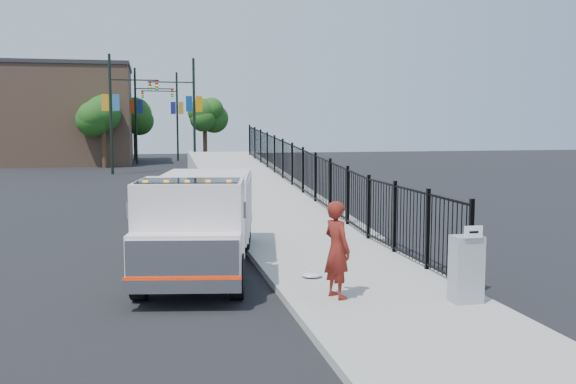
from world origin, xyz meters
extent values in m
plane|color=black|center=(0.00, 0.00, 0.00)|extent=(120.00, 120.00, 0.00)
cube|color=#9E998E|center=(1.93, -2.00, 0.06)|extent=(3.55, 12.00, 0.12)
cube|color=#ADAAA3|center=(0.00, -2.00, 0.08)|extent=(0.30, 12.00, 0.16)
cube|color=#9E998E|center=(2.12, 16.00, 0.00)|extent=(3.95, 24.06, 3.19)
cube|color=black|center=(3.55, 12.00, 0.90)|extent=(0.10, 28.00, 1.80)
cube|color=black|center=(-1.41, 1.70, 0.49)|extent=(1.98, 6.17, 0.20)
cube|color=white|center=(-1.79, -0.33, 1.39)|extent=(2.43, 2.32, 1.80)
cube|color=white|center=(-1.99, -1.43, 0.94)|extent=(2.19, 1.00, 0.90)
cube|color=silver|center=(-2.05, -1.76, 0.94)|extent=(2.05, 0.44, 0.76)
cube|color=silver|center=(-2.06, -1.83, 0.49)|extent=(2.15, 0.55, 0.25)
cube|color=red|center=(-2.06, -1.83, 0.63)|extent=(2.13, 0.43, 0.05)
cube|color=black|center=(-1.83, -0.55, 1.93)|extent=(2.15, 1.50, 0.76)
cube|color=white|center=(-1.20, 2.85, 1.39)|extent=(2.80, 4.10, 1.53)
cube|color=silver|center=(-3.05, -1.01, 1.80)|extent=(0.06, 0.06, 0.31)
cube|color=silver|center=(-0.84, -1.41, 1.80)|extent=(0.06, 0.06, 0.31)
cube|color=orange|center=(-2.68, -0.71, 2.31)|extent=(0.10, 0.09, 0.05)
cube|color=orange|center=(-2.28, -0.79, 2.31)|extent=(0.10, 0.09, 0.05)
cube|color=orange|center=(-1.88, -0.86, 2.31)|extent=(0.10, 0.09, 0.05)
cube|color=orange|center=(-1.49, -0.93, 2.31)|extent=(0.10, 0.09, 0.05)
cube|color=orange|center=(-1.09, -1.00, 2.31)|extent=(0.10, 0.09, 0.05)
cylinder|color=black|center=(-2.83, -0.78, 0.45)|extent=(0.44, 0.94, 0.90)
cylinder|color=black|center=(-0.97, -1.12, 0.45)|extent=(0.44, 0.94, 0.90)
cylinder|color=black|center=(-2.03, 3.55, 0.45)|extent=(0.44, 0.94, 0.90)
cylinder|color=black|center=(-0.18, 3.21, 0.45)|extent=(0.44, 0.94, 0.90)
cylinder|color=black|center=(-1.86, 4.52, 0.45)|extent=(0.44, 0.94, 0.90)
cylinder|color=black|center=(0.00, 4.18, 0.45)|extent=(0.44, 0.94, 0.90)
imported|color=maroon|center=(0.85, -1.87, 1.05)|extent=(0.64, 0.79, 1.86)
cube|color=gray|center=(3.10, -2.69, 0.75)|extent=(0.55, 0.40, 1.25)
cube|color=white|center=(3.10, -2.91, 1.48)|extent=(0.35, 0.04, 0.22)
ellipsoid|color=silver|center=(0.78, -0.21, 0.18)|extent=(0.44, 0.44, 0.11)
cylinder|color=black|center=(-4.98, 31.24, 4.00)|extent=(0.18, 0.18, 8.00)
cube|color=black|center=(-3.38, 31.24, 6.30)|extent=(3.20, 0.08, 0.08)
cube|color=black|center=(-1.94, 31.24, 5.95)|extent=(0.18, 0.22, 0.60)
cube|color=#2A6499|center=(-4.63, 31.24, 4.80)|extent=(0.45, 0.04, 1.10)
cube|color=orange|center=(-5.33, 31.24, 4.80)|extent=(0.45, 0.04, 1.10)
cylinder|color=black|center=(0.67, 32.98, 4.00)|extent=(0.18, 0.18, 8.00)
cube|color=black|center=(-0.93, 32.98, 6.30)|extent=(3.20, 0.08, 0.08)
cube|color=black|center=(-2.37, 32.98, 5.95)|extent=(0.18, 0.22, 0.60)
cube|color=orange|center=(1.02, 32.98, 4.80)|extent=(0.45, 0.04, 1.10)
cube|color=navy|center=(0.32, 32.98, 4.80)|extent=(0.45, 0.04, 1.10)
cylinder|color=black|center=(-3.54, 42.13, 4.00)|extent=(0.18, 0.18, 8.00)
cube|color=black|center=(-1.94, 42.13, 6.30)|extent=(3.20, 0.08, 0.08)
cube|color=black|center=(-0.50, 42.13, 5.95)|extent=(0.18, 0.22, 0.60)
cube|color=navy|center=(-3.19, 42.13, 4.80)|extent=(0.45, 0.04, 1.10)
cube|color=#CC4013|center=(-3.89, 42.13, 4.80)|extent=(0.45, 0.04, 1.10)
cylinder|color=black|center=(0.06, 46.10, 4.00)|extent=(0.18, 0.18, 8.00)
cube|color=black|center=(-1.54, 46.10, 6.30)|extent=(3.20, 0.08, 0.08)
cube|color=black|center=(-2.98, 46.10, 5.95)|extent=(0.18, 0.22, 0.60)
cube|color=gold|center=(0.41, 46.10, 4.80)|extent=(0.45, 0.04, 1.10)
cube|color=navy|center=(-0.29, 46.10, 4.80)|extent=(0.45, 0.04, 1.10)
cylinder|color=#382314|center=(-5.89, 37.88, 1.60)|extent=(0.36, 0.36, 3.20)
sphere|color=#194714|center=(-5.89, 37.88, 4.00)|extent=(2.90, 2.90, 2.90)
cylinder|color=#382314|center=(2.05, 40.33, 1.60)|extent=(0.36, 0.36, 3.20)
sphere|color=#194714|center=(2.05, 40.33, 4.00)|extent=(2.25, 2.25, 2.25)
cylinder|color=#382314|center=(-3.74, 48.19, 1.60)|extent=(0.36, 0.36, 3.20)
sphere|color=#194714|center=(-3.74, 48.19, 4.00)|extent=(3.19, 3.19, 3.19)
cube|color=#8C664C|center=(-9.00, 44.00, 4.00)|extent=(10.00, 10.00, 8.00)
camera|label=1|loc=(-2.62, -13.36, 3.44)|focal=40.00mm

